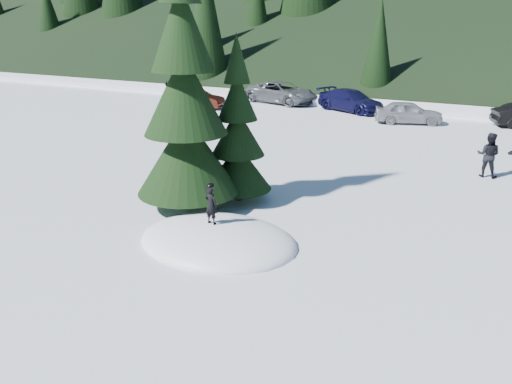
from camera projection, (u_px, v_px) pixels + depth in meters
The scene contains 11 objects.
ground at pixel (218, 242), 13.55m from camera, with size 200.00×200.00×0.00m, color white.
snow_mound at pixel (218, 242), 13.55m from camera, with size 4.48×3.52×0.96m, color white.
spruce_tall at pixel (185, 104), 14.93m from camera, with size 3.20×3.20×8.60m.
spruce_short at pixel (238, 138), 16.06m from camera, with size 2.20×2.20×5.37m.
child_skier at pixel (211, 205), 13.37m from camera, with size 0.39×0.26×1.08m, color black.
adult_0 at pixel (488, 155), 18.90m from camera, with size 0.83×0.65×1.72m, color black.
car_0 at pixel (182, 87), 39.75m from camera, with size 1.49×3.69×1.26m, color black.
car_1 at pixel (197, 99), 33.75m from camera, with size 1.31×3.76×1.24m, color black.
car_2 at pixel (282, 92), 35.71m from camera, with size 2.51×5.45×1.52m, color #55595D.
car_3 at pixel (351, 101), 32.55m from camera, with size 1.95×4.81×1.39m, color #0E0E34.
car_4 at pixel (409, 112), 28.73m from camera, with size 1.53×3.80×1.29m, color gray.
Camera 1 is at (6.69, -10.43, 5.73)m, focal length 35.00 mm.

